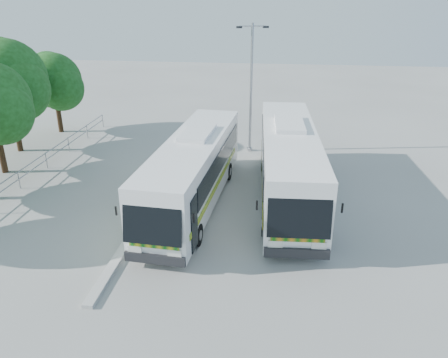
# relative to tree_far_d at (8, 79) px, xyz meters

# --- Properties ---
(ground) EXTENTS (100.00, 100.00, 0.00)m
(ground) POSITION_rel_tree_far_d_xyz_m (13.31, -8.80, -4.82)
(ground) COLOR #9F9F9A
(ground) RESTS_ON ground
(kerb_divider) EXTENTS (0.40, 16.00, 0.15)m
(kerb_divider) POSITION_rel_tree_far_d_xyz_m (11.01, -6.80, -4.74)
(kerb_divider) COLOR #B2B2AD
(kerb_divider) RESTS_ON ground
(railing) EXTENTS (0.06, 22.00, 1.00)m
(railing) POSITION_rel_tree_far_d_xyz_m (3.31, -4.80, -4.08)
(railing) COLOR gray
(railing) RESTS_ON ground
(tree_far_d) EXTENTS (5.62, 5.30, 7.33)m
(tree_far_d) POSITION_rel_tree_far_d_xyz_m (0.00, 0.00, 0.00)
(tree_far_d) COLOR #382314
(tree_far_d) RESTS_ON ground
(tree_far_e) EXTENTS (4.54, 4.28, 5.92)m
(tree_far_e) POSITION_rel_tree_far_d_xyz_m (0.68, 4.50, -0.93)
(tree_far_e) COLOR #382314
(tree_far_e) RESTS_ON ground
(coach_main) EXTENTS (3.24, 12.22, 3.35)m
(coach_main) POSITION_rel_tree_far_d_xyz_m (13.11, -6.42, -2.98)
(coach_main) COLOR white
(coach_main) RESTS_ON ground
(coach_adjacent) EXTENTS (3.27, 12.91, 3.55)m
(coach_adjacent) POSITION_rel_tree_far_d_xyz_m (17.77, -5.03, -2.87)
(coach_adjacent) COLOR white
(coach_adjacent) RESTS_ON ground
(lamppost) EXTENTS (1.99, 0.64, 8.19)m
(lamppost) POSITION_rel_tree_far_d_xyz_m (15.31, 1.99, -0.29)
(lamppost) COLOR #95979D
(lamppost) RESTS_ON ground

